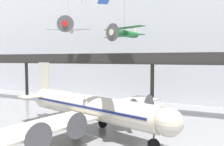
# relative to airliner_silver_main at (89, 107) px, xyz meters

# --- Properties ---
(hangar_back_wall) EXTENTS (140.00, 3.00, 29.15)m
(hangar_back_wall) POSITION_rel_airliner_silver_main_xyz_m (5.16, 25.12, 11.26)
(hangar_back_wall) COLOR silver
(hangar_back_wall) RESTS_ON ground
(mezzanine_walkway) EXTENTS (110.00, 3.20, 10.72)m
(mezzanine_walkway) POSITION_rel_airliner_silver_main_xyz_m (5.16, 13.55, 5.72)
(mezzanine_walkway) COLOR #2D2B28
(mezzanine_walkway) RESTS_ON ground
(airliner_silver_main) EXTENTS (25.47, 29.54, 9.12)m
(airliner_silver_main) POSITION_rel_airliner_silver_main_xyz_m (0.00, 0.00, 0.00)
(airliner_silver_main) COLOR beige
(airliner_silver_main) RESTS_ON ground
(suspended_plane_green_biplane) EXTENTS (8.21, 7.04, 10.94)m
(suspended_plane_green_biplane) POSITION_rel_airliner_silver_main_xyz_m (1.02, 10.95, 10.81)
(suspended_plane_green_biplane) COLOR #1E6B33
(suspended_plane_silver_racer) EXTENTS (8.07, 7.07, 9.28)m
(suspended_plane_silver_racer) POSITION_rel_airliner_silver_main_xyz_m (-9.72, 9.72, 12.14)
(suspended_plane_silver_racer) COLOR silver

